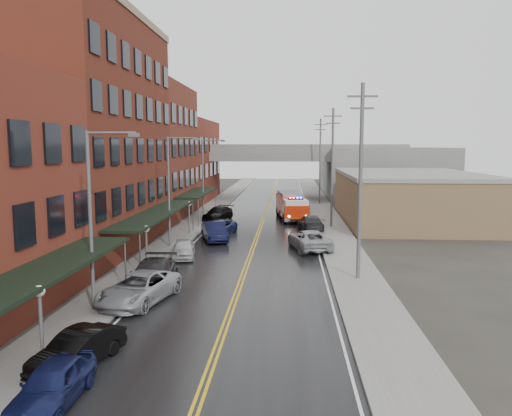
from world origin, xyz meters
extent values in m
plane|color=#2D2B26|center=(0.00, 0.00, 0.00)|extent=(220.00, 220.00, 0.00)
cube|color=black|center=(0.00, 30.00, 0.01)|extent=(11.00, 160.00, 0.02)
cube|color=slate|center=(-7.30, 30.00, 0.07)|extent=(3.00, 160.00, 0.15)
cube|color=slate|center=(7.30, 30.00, 0.07)|extent=(3.00, 160.00, 0.15)
cube|color=gray|center=(-5.65, 30.00, 0.07)|extent=(0.30, 160.00, 0.15)
cube|color=gray|center=(5.65, 30.00, 0.07)|extent=(0.30, 160.00, 0.15)
cube|color=maroon|center=(-13.30, 23.00, 9.00)|extent=(9.00, 20.00, 18.00)
cube|color=maroon|center=(-13.30, 40.50, 7.50)|extent=(9.00, 15.00, 15.00)
cube|color=maroon|center=(-13.30, 58.00, 6.00)|extent=(9.00, 20.00, 12.00)
cube|color=olive|center=(16.00, 40.00, 2.50)|extent=(14.00, 22.00, 5.00)
cube|color=slate|center=(18.00, 70.00, 4.00)|extent=(18.00, 30.00, 8.00)
cube|color=black|center=(-7.50, 4.00, 3.00)|extent=(2.60, 16.00, 0.18)
cylinder|color=slate|center=(-6.35, 11.60, 1.50)|extent=(0.10, 0.10, 3.00)
cube|color=black|center=(-7.50, 23.00, 3.00)|extent=(2.60, 18.00, 0.18)
cylinder|color=slate|center=(-6.35, 14.40, 1.50)|extent=(0.10, 0.10, 3.00)
cylinder|color=slate|center=(-6.35, 31.60, 1.50)|extent=(0.10, 0.10, 3.00)
cube|color=black|center=(-7.50, 40.50, 3.00)|extent=(2.60, 13.00, 0.18)
cylinder|color=slate|center=(-6.35, 34.40, 1.50)|extent=(0.10, 0.10, 3.00)
cylinder|color=slate|center=(-6.35, 46.60, 1.50)|extent=(0.10, 0.10, 3.00)
cylinder|color=#59595B|center=(-6.40, 2.00, 1.40)|extent=(0.14, 0.14, 2.80)
sphere|color=silver|center=(-6.40, 2.00, 2.90)|extent=(0.44, 0.44, 0.44)
cylinder|color=#59595B|center=(-6.40, 16.00, 1.40)|extent=(0.14, 0.14, 2.80)
sphere|color=silver|center=(-6.40, 16.00, 2.90)|extent=(0.44, 0.44, 0.44)
cylinder|color=#59595B|center=(-6.40, 30.00, 1.40)|extent=(0.14, 0.14, 2.80)
sphere|color=silver|center=(-6.40, 30.00, 2.90)|extent=(0.44, 0.44, 0.44)
cylinder|color=#59595B|center=(-6.80, 8.00, 4.50)|extent=(0.18, 0.18, 9.00)
cylinder|color=#59595B|center=(-5.60, 8.00, 8.90)|extent=(2.40, 0.12, 0.12)
cube|color=#59595B|center=(-4.50, 8.00, 8.80)|extent=(0.50, 0.22, 0.18)
cylinder|color=#59595B|center=(-6.80, 24.00, 4.50)|extent=(0.18, 0.18, 9.00)
cylinder|color=#59595B|center=(-5.60, 24.00, 8.90)|extent=(2.40, 0.12, 0.12)
cube|color=#59595B|center=(-4.50, 24.00, 8.80)|extent=(0.50, 0.22, 0.18)
cylinder|color=#59595B|center=(-6.80, 40.00, 4.50)|extent=(0.18, 0.18, 9.00)
cylinder|color=#59595B|center=(-5.60, 40.00, 8.90)|extent=(2.40, 0.12, 0.12)
cube|color=#59595B|center=(-4.50, 40.00, 8.80)|extent=(0.50, 0.22, 0.18)
cylinder|color=#59595B|center=(7.20, 15.00, 6.00)|extent=(0.24, 0.24, 12.00)
cube|color=#59595B|center=(7.20, 15.00, 11.20)|extent=(1.80, 0.12, 0.12)
cube|color=#59595B|center=(7.20, 15.00, 10.50)|extent=(1.40, 0.12, 0.12)
cylinder|color=#59595B|center=(7.20, 35.00, 6.00)|extent=(0.24, 0.24, 12.00)
cube|color=#59595B|center=(7.20, 35.00, 11.20)|extent=(1.80, 0.12, 0.12)
cube|color=#59595B|center=(7.20, 35.00, 10.50)|extent=(1.40, 0.12, 0.12)
cylinder|color=#59595B|center=(7.20, 55.00, 6.00)|extent=(0.24, 0.24, 12.00)
cube|color=#59595B|center=(7.20, 55.00, 11.20)|extent=(1.80, 0.12, 0.12)
cube|color=#59595B|center=(7.20, 55.00, 10.50)|extent=(1.40, 0.12, 0.12)
cube|color=slate|center=(0.00, 62.00, 6.75)|extent=(40.00, 10.00, 1.50)
cube|color=slate|center=(-11.00, 62.00, 3.00)|extent=(1.60, 8.00, 6.00)
cube|color=slate|center=(11.00, 62.00, 3.00)|extent=(1.60, 8.00, 6.00)
cube|color=#BB2408|center=(3.02, 41.43, 1.60)|extent=(3.37, 6.00, 2.17)
cube|color=#BB2408|center=(3.59, 37.44, 1.29)|extent=(2.94, 3.03, 1.55)
cube|color=silver|center=(3.59, 37.44, 2.33)|extent=(2.78, 2.81, 0.52)
cube|color=black|center=(3.56, 37.65, 1.60)|extent=(2.81, 2.01, 0.83)
cube|color=slate|center=(3.02, 41.43, 2.84)|extent=(3.05, 5.55, 0.31)
cube|color=black|center=(3.59, 37.44, 2.67)|extent=(1.68, 0.52, 0.14)
sphere|color=#FF0C0C|center=(3.03, 37.36, 2.75)|extent=(0.21, 0.21, 0.21)
sphere|color=#1933FF|center=(4.16, 37.52, 2.75)|extent=(0.21, 0.21, 0.21)
cylinder|color=black|center=(2.48, 37.18, 0.52)|extent=(1.07, 0.51, 1.03)
cylinder|color=black|center=(4.73, 37.50, 0.52)|extent=(1.07, 0.51, 1.03)
cylinder|color=black|center=(1.97, 40.76, 0.52)|extent=(1.07, 0.51, 1.03)
cylinder|color=black|center=(4.22, 41.08, 0.52)|extent=(1.07, 0.51, 1.03)
cylinder|color=black|center=(1.60, 43.32, 0.52)|extent=(1.07, 0.51, 1.03)
cylinder|color=black|center=(3.85, 43.64, 0.52)|extent=(1.07, 0.51, 1.03)
imported|color=#121845|center=(-4.63, -0.80, 0.70)|extent=(1.69, 4.12, 1.40)
imported|color=black|center=(-5.00, 1.98, 0.68)|extent=(2.65, 4.38, 1.36)
imported|color=#9C9EA3|center=(-5.00, 9.69, 0.79)|extent=(3.85, 6.14, 1.58)
imported|color=#262729|center=(-5.00, 12.25, 0.83)|extent=(2.61, 5.81, 1.65)
imported|color=#B7B7B7|center=(-4.91, 20.38, 0.70)|extent=(2.28, 4.31, 1.40)
imported|color=black|center=(-3.60, 27.20, 0.83)|extent=(3.17, 5.34, 1.66)
imported|color=#131E4A|center=(-3.60, 30.31, 0.67)|extent=(3.21, 5.21, 1.35)
imported|color=black|center=(-5.00, 39.20, 0.76)|extent=(3.38, 5.59, 1.52)
imported|color=#979B9F|center=(4.55, 24.05, 0.80)|extent=(3.81, 6.17, 1.60)
imported|color=#27272A|center=(5.00, 33.24, 0.75)|extent=(2.77, 5.43, 1.51)
imported|color=white|center=(3.60, 46.20, 0.71)|extent=(1.78, 4.19, 1.41)
imported|color=black|center=(4.29, 47.80, 0.67)|extent=(2.46, 4.31, 1.34)
camera|label=1|loc=(2.89, -15.50, 8.29)|focal=35.00mm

